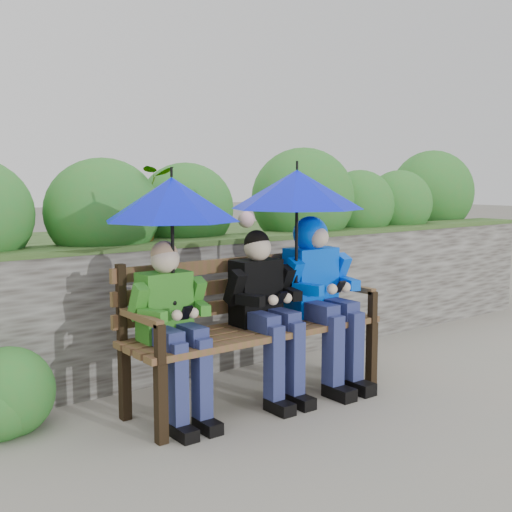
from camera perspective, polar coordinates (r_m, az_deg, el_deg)
ground at (r=4.64m, az=0.76°, el=-11.84°), size 60.00×60.00×0.00m
garden_backdrop at (r=5.77m, az=-9.01°, el=-1.41°), size 8.07×2.87×1.86m
park_bench at (r=4.36m, az=-0.53°, el=-5.53°), size 1.85×0.54×0.97m
boy_left at (r=3.92m, az=-7.43°, el=-5.74°), size 0.47×0.54×1.12m
boy_middle at (r=4.30m, az=0.81°, el=-4.37°), size 0.49×0.57×1.15m
boy_right at (r=4.61m, az=5.68°, el=-2.66°), size 0.55×0.66×1.22m
umbrella_left at (r=3.86m, az=-7.49°, el=5.02°), size 0.82×0.82×0.84m
umbrella_right at (r=4.39m, az=3.66°, el=5.92°), size 0.91×0.91×0.87m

